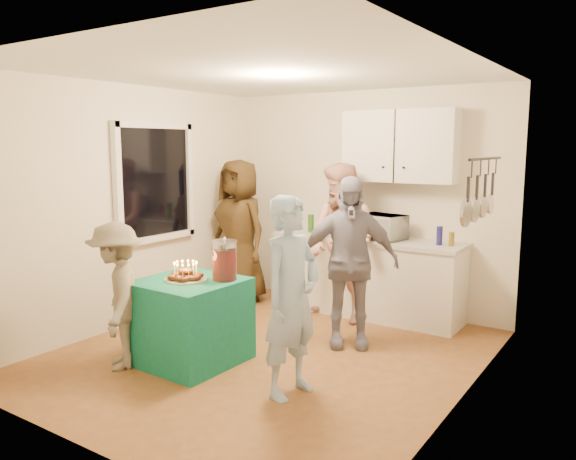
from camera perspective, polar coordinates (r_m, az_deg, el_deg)
The scene contains 19 objects.
floor at distance 5.43m, azimuth -2.10°, elevation -12.55°, with size 4.00×4.00×0.00m, color brown.
ceiling at distance 5.11m, azimuth -2.26°, elevation 15.79°, with size 4.00×4.00×0.00m, color white.
back_wall at distance 6.82m, azimuth 7.71°, elevation 2.97°, with size 3.60×3.60×0.00m, color silver.
left_wall at distance 6.33m, azimuth -15.52°, elevation 2.30°, with size 4.00×4.00×0.00m, color silver.
right_wall at distance 4.32m, azimuth 17.57°, elevation -0.59°, with size 4.00×4.00×0.00m, color silver.
window_night at distance 6.48m, azimuth -13.43°, elevation 4.74°, with size 0.04×1.00×1.20m, color black.
counter at distance 6.61m, azimuth 7.98°, elevation -4.86°, with size 2.20×0.58×0.86m, color white.
countertop at distance 6.52m, azimuth 8.06°, elevation -0.97°, with size 2.24×0.62×0.05m, color beige.
upper_cabinet at distance 6.45m, azimuth 11.27°, elevation 8.35°, with size 1.30×0.30×0.80m, color white.
pot_rack at distance 4.98m, azimuth 19.10°, elevation 3.98°, with size 0.12×1.00×0.60m, color black.
microwave at distance 6.42m, azimuth 9.52°, elevation 0.33°, with size 0.50×0.34×0.28m, color white.
party_table at distance 5.24m, azimuth -9.92°, elevation -9.08°, with size 0.85×0.85×0.76m, color #106F53.
donut_cake at distance 5.12m, azimuth -10.36°, elevation -4.06°, with size 0.38×0.38×0.18m, color #381C0C, non-canonical shape.
punch_jar at distance 5.07m, azimuth -6.48°, elevation -3.18°, with size 0.22×0.22×0.34m, color #AD110D.
man_birthday at distance 4.39m, azimuth 0.35°, elevation -6.81°, with size 0.58×0.38×1.59m, color #9FC0E7.
woman_back_left at distance 7.07m, azimuth -4.96°, elevation -0.11°, with size 0.87×0.57×1.79m, color brown.
woman_back_center at distance 6.26m, azimuth 5.48°, elevation -1.33°, with size 0.86×0.67×1.77m, color #C97169.
woman_back_right at distance 5.49m, azimuth 6.11°, elevation -3.26°, with size 0.98×0.41×1.67m, color #101037.
child_near_left at distance 5.18m, azimuth -16.98°, elevation -6.39°, with size 0.84×0.49×1.31m, color #635B4F.
Camera 1 is at (2.97, -4.11, 1.96)m, focal length 35.00 mm.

